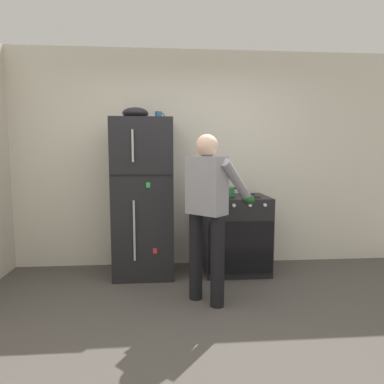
% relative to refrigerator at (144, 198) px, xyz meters
% --- Properties ---
extents(ground, '(8.00, 8.00, 0.00)m').
position_rel_refrigerator_xyz_m(ground, '(0.52, -1.57, -0.91)').
color(ground, '#4C4742').
extents(kitchen_wall_back, '(6.00, 0.10, 2.70)m').
position_rel_refrigerator_xyz_m(kitchen_wall_back, '(0.52, 0.38, 0.44)').
color(kitchen_wall_back, silver).
rests_on(kitchen_wall_back, ground).
extents(refrigerator, '(0.68, 0.72, 1.81)m').
position_rel_refrigerator_xyz_m(refrigerator, '(0.00, 0.00, 0.00)').
color(refrigerator, black).
rests_on(refrigerator, ground).
extents(stove_range, '(0.76, 0.67, 0.92)m').
position_rel_refrigerator_xyz_m(stove_range, '(1.09, -0.01, -0.45)').
color(stove_range, black).
rests_on(stove_range, ground).
extents(person_cook, '(0.69, 0.72, 1.60)m').
position_rel_refrigerator_xyz_m(person_cook, '(0.66, -0.84, 0.05)').
color(person_cook, black).
rests_on(person_cook, ground).
extents(red_pot, '(0.36, 0.26, 0.11)m').
position_rel_refrigerator_xyz_m(red_pot, '(0.93, -0.05, 0.07)').
color(red_pot, '#236638').
rests_on(red_pot, stove_range).
extents(coffee_mug, '(0.11, 0.08, 0.10)m').
position_rel_refrigerator_xyz_m(coffee_mug, '(0.18, 0.05, 0.95)').
color(coffee_mug, '#2D6093').
rests_on(coffee_mug, refrigerator).
extents(mixing_bowl, '(0.30, 0.30, 0.13)m').
position_rel_refrigerator_xyz_m(mixing_bowl, '(-0.08, 0.00, 0.97)').
color(mixing_bowl, black).
rests_on(mixing_bowl, refrigerator).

